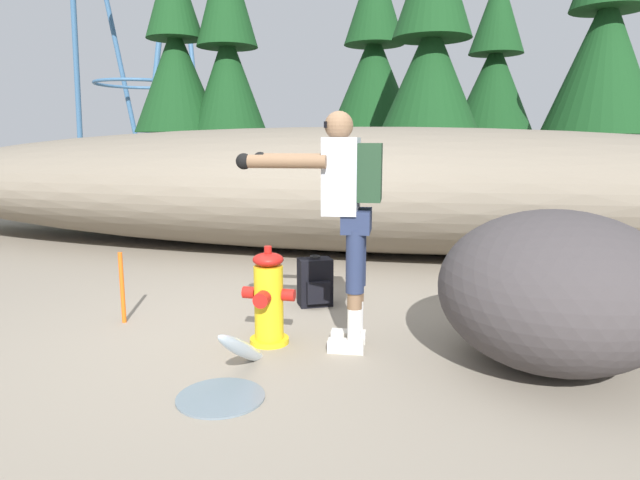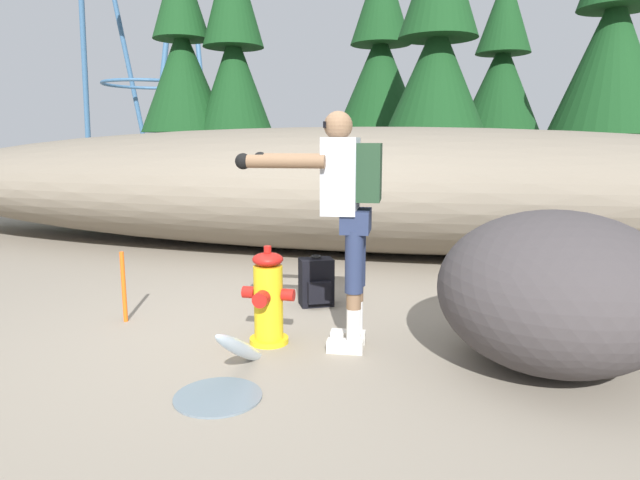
% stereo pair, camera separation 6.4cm
% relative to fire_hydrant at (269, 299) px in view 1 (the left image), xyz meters
% --- Properties ---
extents(ground_plane, '(56.00, 56.00, 0.04)m').
position_rel_fire_hydrant_xyz_m(ground_plane, '(-0.14, 0.12, -0.36)').
color(ground_plane, gray).
extents(dirt_embankment, '(14.74, 3.20, 1.69)m').
position_rel_fire_hydrant_xyz_m(dirt_embankment, '(-0.14, 3.83, 0.51)').
color(dirt_embankment, '#756B5B').
rests_on(dirt_embankment, ground_plane).
extents(fire_hydrant, '(0.40, 0.35, 0.74)m').
position_rel_fire_hydrant_xyz_m(fire_hydrant, '(0.00, 0.00, 0.00)').
color(fire_hydrant, gold).
rests_on(fire_hydrant, ground_plane).
extents(hydrant_water_jet, '(0.53, 1.06, 0.54)m').
position_rel_fire_hydrant_xyz_m(hydrant_water_jet, '(0.00, -0.65, -0.23)').
color(hydrant_water_jet, silver).
rests_on(hydrant_water_jet, ground_plane).
extents(utility_worker, '(1.00, 0.58, 1.71)m').
position_rel_fire_hydrant_xyz_m(utility_worker, '(0.55, 0.05, 0.75)').
color(utility_worker, beige).
rests_on(utility_worker, ground_plane).
extents(spare_backpack, '(0.36, 0.35, 0.47)m').
position_rel_fire_hydrant_xyz_m(spare_backpack, '(0.11, 1.02, -0.13)').
color(spare_backpack, black).
rests_on(spare_backpack, ground_plane).
extents(boulder_large, '(1.41, 1.39, 0.65)m').
position_rel_fire_hydrant_xyz_m(boulder_large, '(2.77, 0.85, -0.02)').
color(boulder_large, '#3F332D').
rests_on(boulder_large, ground_plane).
extents(boulder_mid, '(1.82, 1.89, 1.06)m').
position_rel_fire_hydrant_xyz_m(boulder_mid, '(1.99, 0.04, 0.19)').
color(boulder_mid, '#3D383A').
rests_on(boulder_mid, ground_plane).
extents(pine_tree_far_left, '(1.99, 1.99, 5.84)m').
position_rel_fire_hydrant_xyz_m(pine_tree_far_left, '(-4.85, 8.23, 3.07)').
color(pine_tree_far_left, '#47331E').
rests_on(pine_tree_far_left, ground_plane).
extents(pine_tree_left, '(2.11, 2.11, 5.98)m').
position_rel_fire_hydrant_xyz_m(pine_tree_left, '(-3.63, 8.32, 2.81)').
color(pine_tree_left, '#47331E').
rests_on(pine_tree_left, ground_plane).
extents(pine_tree_center, '(2.50, 2.50, 6.48)m').
position_rel_fire_hydrant_xyz_m(pine_tree_center, '(-0.77, 11.61, 3.27)').
color(pine_tree_center, '#47331E').
rests_on(pine_tree_center, ground_plane).
extents(pine_tree_right, '(2.56, 2.56, 6.03)m').
position_rel_fire_hydrant_xyz_m(pine_tree_right, '(0.85, 8.48, 2.84)').
color(pine_tree_right, '#47331E').
rests_on(pine_tree_right, ground_plane).
extents(pine_tree_far_right, '(2.04, 2.04, 5.58)m').
position_rel_fire_hydrant_xyz_m(pine_tree_far_right, '(2.33, 10.95, 2.91)').
color(pine_tree_far_right, '#47331E').
rests_on(pine_tree_far_right, ground_plane).
extents(pine_tree_ridge_end, '(2.27, 2.27, 6.45)m').
position_rel_fire_hydrant_xyz_m(pine_tree_ridge_end, '(4.24, 8.67, 3.29)').
color(pine_tree_ridge_end, '#47331E').
rests_on(pine_tree_ridge_end, ground_plane).
extents(survey_stake, '(0.04, 0.04, 0.60)m').
position_rel_fire_hydrant_xyz_m(survey_stake, '(-1.34, 0.19, -0.04)').
color(survey_stake, '#E55914').
rests_on(survey_stake, ground_plane).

